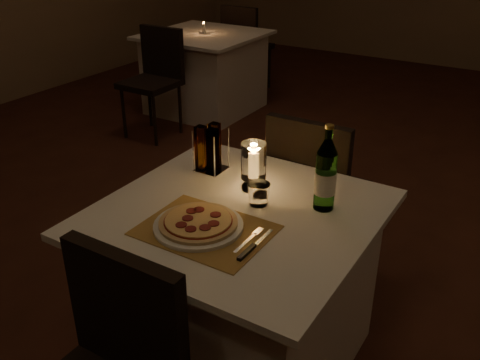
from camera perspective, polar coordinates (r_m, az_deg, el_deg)
The scene contains 16 objects.
floor at distance 2.82m, azimuth 8.29°, elevation -12.19°, with size 8.00×10.00×0.02m, color #492317.
main_table at distance 2.22m, azimuth -0.28°, elevation -11.48°, with size 1.00×1.00×0.74m.
chair_far at distance 2.67m, azimuth 7.87°, elevation -0.27°, with size 0.42×0.42×0.90m.
placemat at distance 1.90m, azimuth -3.71°, elevation -5.36°, with size 0.45×0.34×0.00m, color #AA7D3B.
plate at distance 1.91m, azimuth -4.46°, elevation -4.88°, with size 0.32×0.32×0.01m, color white.
pizza at distance 1.90m, azimuth -4.48°, elevation -4.46°, with size 0.28×0.28×0.02m.
fork at distance 1.84m, azimuth 1.13°, elevation -6.23°, with size 0.02×0.18×0.00m.
knife at distance 1.78m, azimuth 1.10°, elevation -7.37°, with size 0.02×0.22×0.01m.
tumbler at distance 2.03m, azimuth 1.99°, elevation -1.54°, with size 0.09×0.09×0.09m, color white, non-canonical shape.
water_bottle at distance 1.99m, azimuth 9.12°, elevation 0.44°, with size 0.08×0.08×0.34m.
hurricane_candle at distance 2.12m, azimuth 1.46°, elevation 1.88°, with size 0.10×0.10×0.20m.
cruet_caddy at distance 2.28m, azimuth -3.25°, elevation 3.21°, with size 0.12×0.12×0.21m.
neighbor_table_left at distance 5.23m, azimuth -3.73°, elevation 11.41°, with size 1.00×1.00×0.74m.
neighbor_chair_la at distance 4.64m, azimuth -8.96°, elevation 11.41°, with size 0.42×0.42×0.90m.
neighbor_chair_lb at distance 5.77m, azimuth 0.43°, elevation 14.70°, with size 0.42×0.42×0.90m.
neighbor_candle_left at distance 5.14m, azimuth -3.87°, elevation 15.87°, with size 0.03×0.03×0.11m.
Camera 1 is at (0.80, -2.05, 1.75)m, focal length 40.00 mm.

